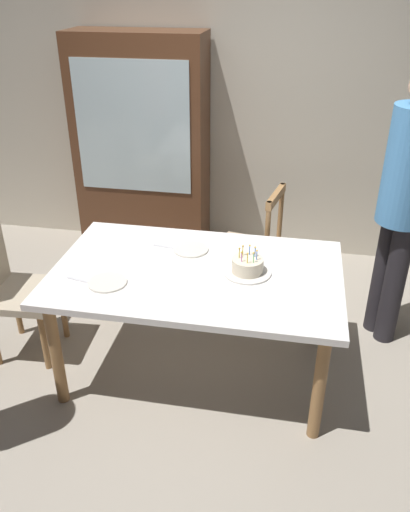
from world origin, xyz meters
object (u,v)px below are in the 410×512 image
(birthday_cake, at_px, (247,267))
(plate_near_celebrant, at_px, (107,282))
(dining_table, at_px, (197,282))
(plate_far_side, at_px, (191,249))
(person_guest, at_px, (405,198))
(chair_upholstered, at_px, (8,283))
(chair_spindle_back, at_px, (250,251))
(china_cabinet, at_px, (142,150))

(birthday_cake, xyz_separation_m, plate_near_celebrant, (-0.76, -0.26, -0.04))
(dining_table, bearing_deg, plate_near_celebrant, -153.08)
(plate_far_side, distance_m, person_guest, 1.38)
(plate_far_side, bearing_deg, chair_upholstered, -167.48)
(chair_spindle_back, bearing_deg, china_cabinet, 144.90)
(plate_near_celebrant, bearing_deg, chair_spindle_back, 56.87)
(plate_near_celebrant, bearing_deg, plate_far_side, 51.14)
(birthday_cake, distance_m, person_guest, 1.12)
(person_guest, bearing_deg, dining_table, -152.76)
(dining_table, relative_size, birthday_cake, 6.05)
(dining_table, xyz_separation_m, birthday_cake, (0.30, 0.02, 0.12))
(chair_spindle_back, relative_size, china_cabinet, 0.50)
(dining_table, xyz_separation_m, person_guest, (1.21, 0.62, 0.38))
(chair_spindle_back, bearing_deg, chair_upholstered, -149.75)
(chair_spindle_back, bearing_deg, birthday_cake, -85.83)
(plate_near_celebrant, bearing_deg, birthday_cake, 18.69)
(birthday_cake, bearing_deg, plate_near_celebrant, -161.31)
(chair_upholstered, bearing_deg, dining_table, 0.89)
(plate_far_side, bearing_deg, china_cabinet, 117.95)
(chair_upholstered, bearing_deg, china_cabinet, 74.07)
(person_guest, bearing_deg, china_cabinet, 154.88)
(plate_far_side, bearing_deg, birthday_cake, -29.47)
(dining_table, bearing_deg, person_guest, 27.24)
(plate_near_celebrant, bearing_deg, chair_upholstered, 164.25)
(dining_table, distance_m, person_guest, 1.41)
(chair_spindle_back, xyz_separation_m, person_guest, (0.97, -0.22, 0.59))
(chair_upholstered, xyz_separation_m, china_cabinet, (0.45, 1.58, 0.42))
(chair_upholstered, bearing_deg, plate_far_side, 12.52)
(plate_near_celebrant, height_order, china_cabinet, china_cabinet)
(plate_far_side, distance_m, china_cabinet, 1.51)
(china_cabinet, bearing_deg, plate_far_side, -62.05)
(chair_upholstered, height_order, person_guest, person_guest)
(plate_far_side, height_order, chair_upholstered, chair_upholstered)
(chair_upholstered, distance_m, person_guest, 2.58)
(person_guest, bearing_deg, chair_spindle_back, 167.43)
(dining_table, bearing_deg, china_cabinet, 116.76)
(person_guest, bearing_deg, chair_upholstered, -165.29)
(person_guest, relative_size, china_cabinet, 0.96)
(person_guest, distance_m, china_cabinet, 2.21)
(birthday_cake, bearing_deg, chair_spindle_back, 94.17)
(dining_table, distance_m, china_cabinet, 1.77)
(birthday_cake, distance_m, chair_upholstered, 1.55)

